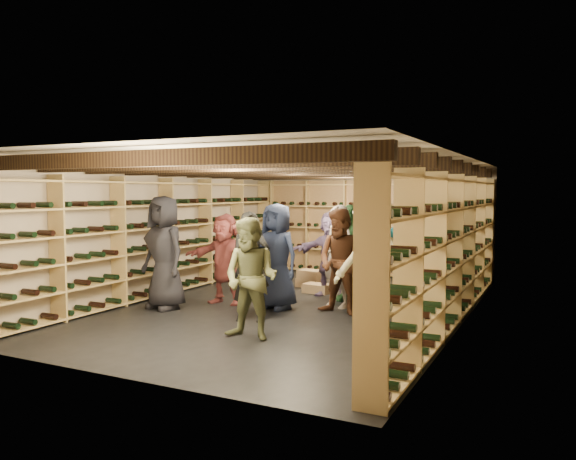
% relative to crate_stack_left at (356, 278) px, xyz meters
% --- Properties ---
extents(ground, '(8.00, 8.00, 0.00)m').
position_rel_crate_stack_left_xyz_m(ground, '(-0.66, -1.30, -0.34)').
color(ground, black).
rests_on(ground, ground).
extents(walls, '(5.52, 8.02, 2.40)m').
position_rel_crate_stack_left_xyz_m(walls, '(-0.66, -1.30, 0.86)').
color(walls, tan).
rests_on(walls, ground).
extents(ceiling, '(5.50, 8.00, 0.01)m').
position_rel_crate_stack_left_xyz_m(ceiling, '(-0.66, -1.30, 2.06)').
color(ceiling, beige).
rests_on(ceiling, walls).
extents(ceiling_joists, '(5.40, 7.12, 0.18)m').
position_rel_crate_stack_left_xyz_m(ceiling_joists, '(-0.66, -1.30, 1.92)').
color(ceiling_joists, black).
rests_on(ceiling_joists, ground).
extents(wine_rack_left, '(0.32, 7.50, 2.15)m').
position_rel_crate_stack_left_xyz_m(wine_rack_left, '(-3.23, -1.30, 0.74)').
color(wine_rack_left, tan).
rests_on(wine_rack_left, ground).
extents(wine_rack_right, '(0.32, 7.50, 2.15)m').
position_rel_crate_stack_left_xyz_m(wine_rack_right, '(1.91, -1.30, 0.74)').
color(wine_rack_right, tan).
rests_on(wine_rack_right, ground).
extents(wine_rack_back, '(4.70, 0.30, 2.15)m').
position_rel_crate_stack_left_xyz_m(wine_rack_back, '(-0.66, 2.53, 0.73)').
color(wine_rack_back, tan).
rests_on(wine_rack_back, ground).
extents(crate_stack_left, '(0.59, 0.49, 0.68)m').
position_rel_crate_stack_left_xyz_m(crate_stack_left, '(0.00, 0.00, 0.00)').
color(crate_stack_left, tan).
rests_on(crate_stack_left, ground).
extents(crate_stack_right, '(0.55, 0.41, 0.34)m').
position_rel_crate_stack_left_xyz_m(crate_stack_right, '(-1.12, 0.53, -0.17)').
color(crate_stack_right, tan).
rests_on(crate_stack_right, ground).
extents(crate_loose, '(0.53, 0.38, 0.17)m').
position_rel_crate_stack_left_xyz_m(crate_loose, '(-0.75, 0.00, -0.25)').
color(crate_loose, tan).
rests_on(crate_loose, ground).
extents(person_0, '(1.02, 0.80, 1.83)m').
position_rel_crate_stack_left_xyz_m(person_0, '(-2.42, -2.39, 0.58)').
color(person_0, black).
rests_on(person_0, ground).
extents(person_1, '(0.69, 0.58, 1.61)m').
position_rel_crate_stack_left_xyz_m(person_1, '(-0.75, -2.52, 0.47)').
color(person_1, black).
rests_on(person_1, ground).
extents(person_2, '(0.77, 0.60, 1.57)m').
position_rel_crate_stack_left_xyz_m(person_2, '(-0.22, -3.40, 0.45)').
color(person_2, brown).
rests_on(person_2, ground).
extents(person_3, '(1.19, 0.69, 1.84)m').
position_rel_crate_stack_left_xyz_m(person_3, '(1.04, -2.14, 0.58)').
color(person_3, beige).
rests_on(person_3, ground).
extents(person_4, '(1.11, 0.70, 1.76)m').
position_rel_crate_stack_left_xyz_m(person_4, '(1.17, -1.01, 0.54)').
color(person_4, '#126981').
rests_on(person_4, ground).
extents(person_5, '(1.44, 0.49, 1.53)m').
position_rel_crate_stack_left_xyz_m(person_5, '(-1.76, -1.61, 0.43)').
color(person_5, brown).
rests_on(person_5, ground).
extents(person_6, '(0.93, 0.70, 1.71)m').
position_rel_crate_stack_left_xyz_m(person_6, '(-0.79, -1.59, 0.51)').
color(person_6, '#1C2541').
rests_on(person_6, ground).
extents(person_7, '(0.72, 0.61, 1.68)m').
position_rel_crate_stack_left_xyz_m(person_7, '(0.06, -1.03, 0.50)').
color(person_7, gray).
rests_on(person_7, ground).
extents(person_8, '(0.88, 0.73, 1.64)m').
position_rel_crate_stack_left_xyz_m(person_8, '(0.30, -1.52, 0.48)').
color(person_8, '#4B2918').
rests_on(person_8, ground).
extents(person_10, '(1.05, 0.60, 1.68)m').
position_rel_crate_stack_left_xyz_m(person_10, '(0.05, -0.48, 0.50)').
color(person_10, '#27522A').
rests_on(person_10, ground).
extents(person_11, '(1.49, 0.64, 1.56)m').
position_rel_crate_stack_left_xyz_m(person_11, '(-0.41, -0.16, 0.44)').
color(person_11, slate).
rests_on(person_11, ground).
extents(person_12, '(0.80, 0.55, 1.58)m').
position_rel_crate_stack_left_xyz_m(person_12, '(0.32, 0.00, 0.45)').
color(person_12, '#303135').
rests_on(person_12, ground).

